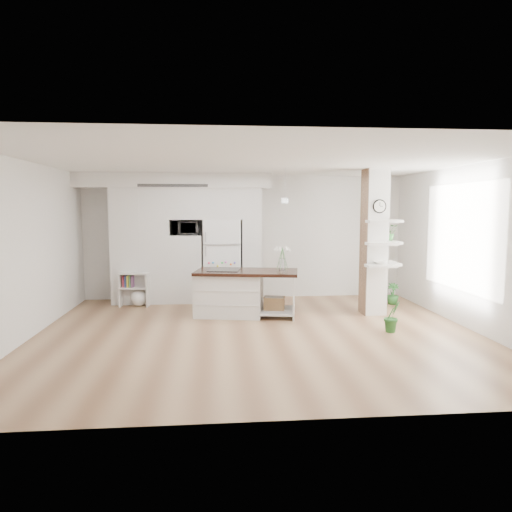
% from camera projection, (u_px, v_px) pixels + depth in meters
% --- Properties ---
extents(floor, '(7.00, 6.00, 0.01)m').
position_uv_depth(floor, '(258.00, 333.00, 7.25)').
color(floor, '#A17C57').
rests_on(floor, ground).
extents(room, '(7.04, 6.04, 2.72)m').
position_uv_depth(room, '(258.00, 217.00, 7.06)').
color(room, white).
rests_on(room, ground).
extents(cabinet_wall, '(4.00, 0.71, 2.70)m').
position_uv_depth(cabinet_wall, '(178.00, 231.00, 9.61)').
color(cabinet_wall, silver).
rests_on(cabinet_wall, floor).
extents(refrigerator, '(0.78, 0.69, 1.75)m').
position_uv_depth(refrigerator, '(222.00, 260.00, 9.77)').
color(refrigerator, white).
rests_on(refrigerator, floor).
extents(column, '(0.69, 0.90, 2.70)m').
position_uv_depth(column, '(380.00, 243.00, 8.44)').
color(column, silver).
rests_on(column, floor).
extents(window, '(0.00, 2.40, 2.40)m').
position_uv_depth(window, '(461.00, 237.00, 7.70)').
color(window, white).
rests_on(window, room).
extents(pendant_light, '(0.12, 0.12, 0.10)m').
position_uv_depth(pendant_light, '(362.00, 200.00, 7.33)').
color(pendant_light, white).
rests_on(pendant_light, room).
extents(kitchen_island, '(2.00, 1.21, 1.41)m').
position_uv_depth(kitchen_island, '(236.00, 292.00, 8.47)').
color(kitchen_island, silver).
rests_on(kitchen_island, floor).
extents(bookshelf, '(0.62, 0.40, 0.69)m').
position_uv_depth(bookshelf, '(136.00, 291.00, 9.28)').
color(bookshelf, silver).
rests_on(bookshelf, floor).
extents(floor_plant_a, '(0.35, 0.32, 0.51)m').
position_uv_depth(floor_plant_a, '(392.00, 316.00, 7.32)').
color(floor_plant_a, '#2D722E').
rests_on(floor_plant_a, floor).
extents(floor_plant_b, '(0.26, 0.26, 0.44)m').
position_uv_depth(floor_plant_b, '(393.00, 294.00, 9.45)').
color(floor_plant_b, '#2D722E').
rests_on(floor_plant_b, floor).
extents(microwave, '(0.54, 0.37, 0.30)m').
position_uv_depth(microwave, '(186.00, 228.00, 9.58)').
color(microwave, '#2D2D2D').
rests_on(microwave, cabinet_wall).
extents(shelf_plant, '(0.27, 0.23, 0.30)m').
position_uv_depth(shelf_plant, '(390.00, 233.00, 8.61)').
color(shelf_plant, '#2D722E').
rests_on(shelf_plant, column).
extents(decor_bowl, '(0.22, 0.22, 0.05)m').
position_uv_depth(decor_bowl, '(380.00, 263.00, 8.24)').
color(decor_bowl, white).
rests_on(decor_bowl, column).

